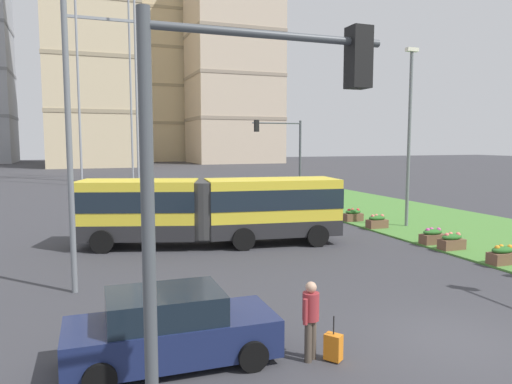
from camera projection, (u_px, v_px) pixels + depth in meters
name	position (u px, v px, depth m)	size (l,w,h in m)	color
ground_plane	(456.00, 341.00, 11.34)	(260.00, 260.00, 0.00)	#38383D
grass_median	(486.00, 233.00, 24.51)	(10.00, 70.00, 0.08)	#4C8438
articulated_bus	(211.00, 209.00, 21.84)	(12.04, 5.03, 3.00)	yellow
car_navy_sedan	(171.00, 329.00, 10.15)	(4.44, 2.09, 1.58)	#19234C
pedestrian_crossing	(311.00, 315.00, 10.26)	(0.49, 0.38, 1.74)	#4C4238
rolling_suitcase	(333.00, 347.00, 10.30)	(0.40, 0.43, 0.97)	orange
flower_planter_1	(503.00, 255.00, 18.21)	(1.10, 0.56, 0.74)	brown
flower_planter_2	(452.00, 241.00, 20.69)	(1.10, 0.56, 0.74)	brown
flower_planter_3	(432.00, 236.00, 21.82)	(1.10, 0.56, 0.74)	brown
flower_planter_4	(377.00, 221.00, 25.87)	(1.10, 0.56, 0.74)	brown
flower_planter_5	(353.00, 215.00, 28.13)	(1.10, 0.56, 0.74)	brown
traffic_light_near_left	(227.00, 182.00, 5.86)	(3.16, 0.28, 6.20)	#474C51
traffic_light_far_right	(285.00, 149.00, 33.23)	(3.64, 0.28, 6.19)	#474C51
streetlight_left	(68.00, 117.00, 14.47)	(0.70, 0.28, 9.99)	slate
streetlight_median	(409.00, 131.00, 26.00)	(0.70, 0.28, 9.70)	slate
apartment_tower_westcentre	(91.00, 38.00, 91.92)	(17.21, 19.09, 49.07)	beige
apartment_tower_centre	(160.00, 72.00, 120.08)	(21.81, 16.78, 44.38)	beige
apartment_tower_eastcentre	(233.00, 58.00, 107.84)	(19.37, 16.47, 47.18)	#C6B299
transmission_pylon	(105.00, 46.00, 54.05)	(9.00, 6.24, 28.13)	gray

